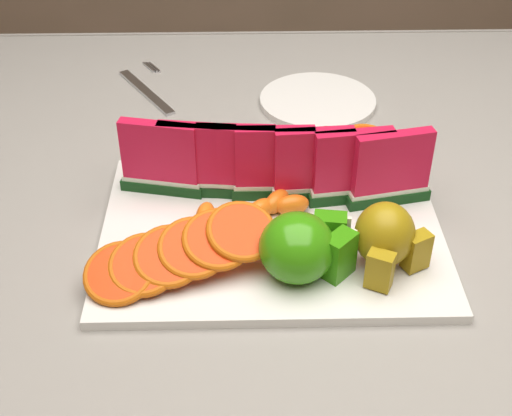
% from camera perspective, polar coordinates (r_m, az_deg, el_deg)
% --- Properties ---
extents(table, '(1.40, 0.90, 0.75)m').
position_cam_1_polar(table, '(0.98, 0.55, -3.69)').
color(table, '#462D16').
rests_on(table, ground).
extents(tablecloth, '(1.53, 1.03, 0.20)m').
position_cam_1_polar(tablecloth, '(0.94, 0.58, -0.81)').
color(tablecloth, gray).
rests_on(tablecloth, table).
extents(platter, '(0.40, 0.30, 0.01)m').
position_cam_1_polar(platter, '(0.85, 1.26, -1.90)').
color(platter, silver).
rests_on(platter, tablecloth).
extents(apple_cluster, '(0.12, 0.11, 0.08)m').
position_cam_1_polar(apple_cluster, '(0.76, 3.83, -3.16)').
color(apple_cluster, '#3B8E19').
rests_on(apple_cluster, platter).
extents(pear_cluster, '(0.09, 0.09, 0.07)m').
position_cam_1_polar(pear_cluster, '(0.78, 10.38, -2.32)').
color(pear_cluster, '#915608').
rests_on(pear_cluster, platter).
extents(side_plate, '(0.22, 0.22, 0.01)m').
position_cam_1_polar(side_plate, '(1.12, 4.95, 8.53)').
color(side_plate, silver).
rests_on(side_plate, tablecloth).
extents(fork, '(0.10, 0.18, 0.00)m').
position_cam_1_polar(fork, '(1.17, -8.74, 9.37)').
color(fork, silver).
rests_on(fork, tablecloth).
extents(watermelon_row, '(0.39, 0.07, 0.10)m').
position_cam_1_polar(watermelon_row, '(0.87, 1.49, 3.46)').
color(watermelon_row, '#123F1C').
rests_on(watermelon_row, platter).
extents(orange_fan_front, '(0.23, 0.14, 0.06)m').
position_cam_1_polar(orange_fan_front, '(0.77, -6.00, -3.51)').
color(orange_fan_front, '#ED2A01').
rests_on(orange_fan_front, platter).
extents(orange_fan_back, '(0.33, 0.11, 0.05)m').
position_cam_1_polar(orange_fan_back, '(0.94, 1.67, 4.46)').
color(orange_fan_back, '#ED2A01').
rests_on(orange_fan_back, platter).
extents(tangerine_segments, '(0.14, 0.08, 0.03)m').
position_cam_1_polar(tangerine_segments, '(0.85, -0.56, -0.27)').
color(tangerine_segments, '#FD520C').
rests_on(tangerine_segments, platter).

